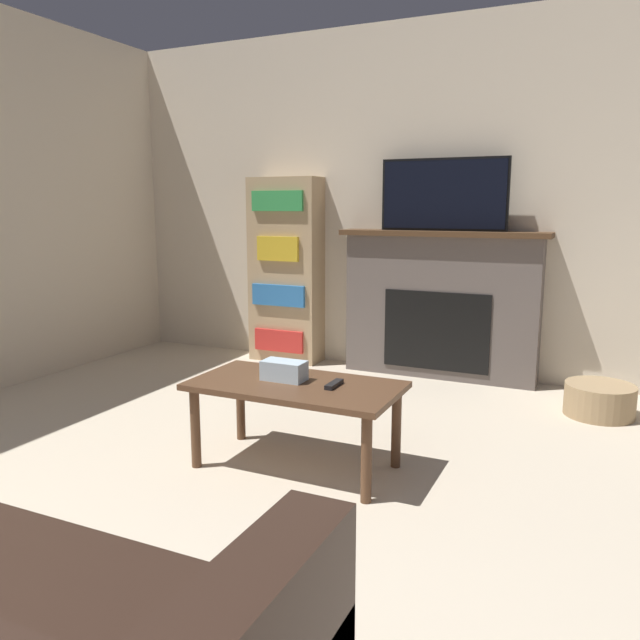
# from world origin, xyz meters

# --- Properties ---
(wall_back) EXTENTS (6.12, 0.06, 2.70)m
(wall_back) POSITION_xyz_m (0.00, 4.78, 1.35)
(wall_back) COLOR beige
(wall_back) RESTS_ON ground_plane
(fireplace) EXTENTS (1.58, 0.28, 1.13)m
(fireplace) POSITION_xyz_m (0.25, 4.64, 0.57)
(fireplace) COLOR #605651
(fireplace) RESTS_ON ground_plane
(tv) EXTENTS (0.95, 0.03, 0.53)m
(tv) POSITION_xyz_m (0.25, 4.62, 1.40)
(tv) COLOR black
(tv) RESTS_ON fireplace
(coffee_table) EXTENTS (1.05, 0.55, 0.45)m
(coffee_table) POSITION_xyz_m (0.02, 2.63, 0.39)
(coffee_table) COLOR brown
(coffee_table) RESTS_ON ground_plane
(tissue_box) EXTENTS (0.22, 0.12, 0.10)m
(tissue_box) POSITION_xyz_m (-0.05, 2.65, 0.50)
(tissue_box) COLOR silver
(tissue_box) RESTS_ON coffee_table
(remote_control) EXTENTS (0.04, 0.15, 0.02)m
(remote_control) POSITION_xyz_m (0.22, 2.65, 0.46)
(remote_control) COLOR black
(remote_control) RESTS_ON coffee_table
(bookshelf) EXTENTS (0.61, 0.29, 1.55)m
(bookshelf) POSITION_xyz_m (-1.08, 4.61, 0.77)
(bookshelf) COLOR tan
(bookshelf) RESTS_ON ground_plane
(storage_basket) EXTENTS (0.43, 0.43, 0.20)m
(storage_basket) POSITION_xyz_m (1.42, 4.15, 0.10)
(storage_basket) COLOR tan
(storage_basket) RESTS_ON ground_plane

